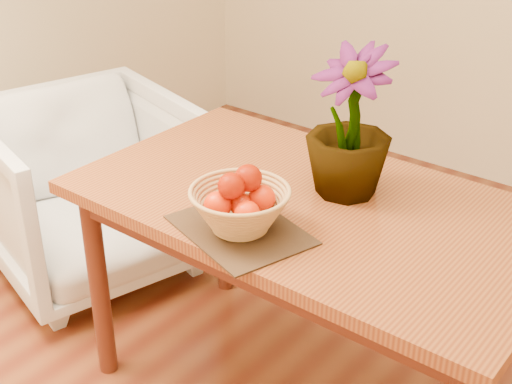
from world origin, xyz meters
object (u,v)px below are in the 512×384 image
Objects in this scene: armchair at (89,181)px; table at (311,226)px; wicker_basket at (240,211)px; potted_plant at (350,123)px.

table is at bearing -78.94° from armchair.
table is at bearing 78.82° from wicker_basket.
wicker_basket is 1.23m from armchair.
table is 1.70× the size of armchair.
armchair is (-1.15, 0.10, -0.25)m from table.
wicker_basket is 0.41m from potted_plant.
potted_plant is 1.33m from armchair.
table is at bearing -112.19° from potted_plant.
armchair is (-1.10, 0.36, -0.40)m from wicker_basket.
potted_plant is (0.05, 0.10, 0.31)m from table.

